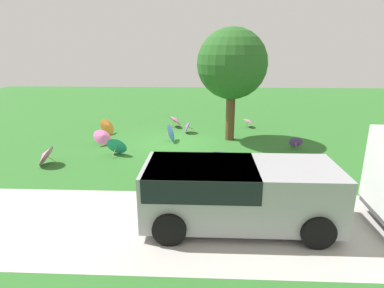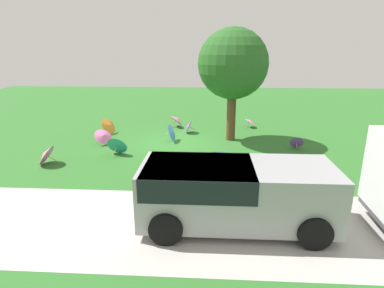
% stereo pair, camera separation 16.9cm
% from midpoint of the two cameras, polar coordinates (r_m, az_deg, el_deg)
% --- Properties ---
extents(ground, '(40.00, 40.00, 0.00)m').
position_cam_midpoint_polar(ground, '(14.74, -1.91, 0.35)').
color(ground, '#2D6B28').
extents(road_strip, '(40.00, 3.72, 0.01)m').
position_cam_midpoint_polar(road_strip, '(8.25, -6.49, -13.94)').
color(road_strip, '#B2AFA8').
rests_on(road_strip, ground).
extents(van_dark, '(4.61, 2.14, 1.53)m').
position_cam_midpoint_polar(van_dark, '(7.90, 7.35, -8.02)').
color(van_dark, '#99999E').
rests_on(van_dark, ground).
extents(park_bench, '(1.65, 0.66, 0.90)m').
position_cam_midpoint_polar(park_bench, '(10.77, 8.35, -3.64)').
color(park_bench, navy).
rests_on(park_bench, ground).
extents(shade_tree, '(3.11, 3.11, 5.03)m').
position_cam_midpoint_polar(shade_tree, '(14.66, 7.61, 13.80)').
color(shade_tree, brown).
rests_on(shade_tree, ground).
extents(parasol_orange_0, '(0.91, 1.00, 0.82)m').
position_cam_midpoint_polar(parasol_orange_0, '(16.51, -14.12, 3.14)').
color(parasol_orange_0, tan).
rests_on(parasol_orange_0, ground).
extents(parasol_purple_0, '(0.59, 0.69, 0.66)m').
position_cam_midpoint_polar(parasol_purple_0, '(16.21, -0.46, 3.13)').
color(parasol_purple_0, tan).
rests_on(parasol_purple_0, ground).
extents(parasol_purple_1, '(0.62, 0.54, 0.54)m').
position_cam_midpoint_polar(parasol_purple_1, '(14.56, 18.33, 0.37)').
color(parasol_purple_1, tan).
rests_on(parasol_purple_1, ground).
extents(parasol_teal_0, '(0.90, 0.90, 0.80)m').
position_cam_midpoint_polar(parasol_teal_0, '(13.33, -12.65, -0.08)').
color(parasol_teal_0, tan).
rests_on(parasol_teal_0, ground).
extents(parasol_pink_1, '(0.78, 0.89, 0.80)m').
position_cam_midpoint_polar(parasol_pink_1, '(13.00, -24.22, -1.67)').
color(parasol_pink_1, tan).
rests_on(parasol_pink_1, ground).
extents(parasol_blue_0, '(0.76, 0.86, 0.81)m').
position_cam_midpoint_polar(parasol_blue_0, '(14.78, -3.05, 2.03)').
color(parasol_blue_0, tan).
rests_on(parasol_blue_0, ground).
extents(parasol_pink_2, '(1.08, 1.11, 0.76)m').
position_cam_midpoint_polar(parasol_pink_2, '(17.41, -2.40, 4.37)').
color(parasol_pink_2, tan).
rests_on(parasol_pink_2, ground).
extents(parasol_pink_3, '(0.74, 0.76, 0.55)m').
position_cam_midpoint_polar(parasol_pink_3, '(17.61, 10.60, 4.01)').
color(parasol_pink_3, tan).
rests_on(parasol_pink_3, ground).
extents(parasol_pink_4, '(1.02, 1.04, 0.73)m').
position_cam_midpoint_polar(parasol_pink_4, '(14.76, -15.05, 1.40)').
color(parasol_pink_4, tan).
rests_on(parasol_pink_4, ground).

